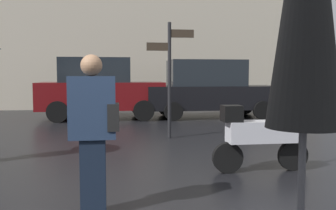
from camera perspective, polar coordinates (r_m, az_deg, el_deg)
pedestrian_with_bag at (r=3.98m, az=-11.11°, el=-2.95°), size 0.51×0.24×1.67m
parked_scooter at (r=5.84m, az=13.40°, el=-4.43°), size 1.49×0.32×1.23m
parked_car_left at (r=13.04m, az=6.31°, el=2.40°), size 4.54×1.86×1.95m
parked_car_right at (r=12.70m, az=-10.22°, el=2.47°), size 4.06×1.85×2.01m
street_signpost at (r=8.65m, az=0.26°, el=5.59°), size 1.08×0.08×2.64m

